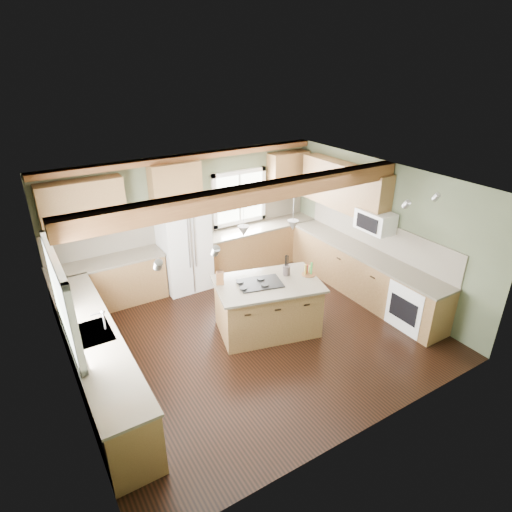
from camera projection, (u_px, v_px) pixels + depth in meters
floor at (253, 333)px, 7.28m from camera, size 5.60×5.60×0.00m
ceiling at (253, 185)px, 6.16m from camera, size 5.60×5.60×0.00m
wall_back at (189, 218)px, 8.64m from camera, size 5.60×0.00×5.60m
wall_left at (63, 317)px, 5.40m from camera, size 0.00×5.00×5.00m
wall_right at (380, 230)px, 8.04m from camera, size 0.00×5.00×5.00m
ceiling_beam at (253, 194)px, 6.20m from camera, size 5.55×0.26×0.26m
soffit_trim at (187, 158)px, 8.03m from camera, size 5.55×0.20×0.10m
backsplash_back at (190, 222)px, 8.67m from camera, size 5.58×0.03×0.58m
backsplash_right at (377, 234)px, 8.11m from camera, size 0.03×3.70×0.58m
base_cab_back_left at (110, 284)px, 7.94m from camera, size 2.02×0.60×0.88m
counter_back_left at (106, 262)px, 7.74m from camera, size 2.06×0.64×0.04m
base_cab_back_right at (259, 246)px, 9.48m from camera, size 2.62×0.60×0.88m
counter_back_right at (259, 227)px, 9.29m from camera, size 2.66×0.64×0.04m
base_cab_left at (98, 361)px, 5.95m from camera, size 0.60×3.70×0.88m
counter_left at (92, 334)px, 5.75m from camera, size 0.64×3.74×0.04m
base_cab_right at (362, 274)px, 8.30m from camera, size 0.60×3.70×0.88m
counter_right at (364, 252)px, 8.11m from camera, size 0.64×3.74×0.04m
upper_cab_back_left at (83, 206)px, 7.29m from camera, size 1.40×0.35×0.90m
upper_cab_over_fridge at (175, 181)px, 8.00m from camera, size 0.96×0.35×0.70m
upper_cab_right at (344, 187)px, 8.37m from camera, size 0.35×2.20×0.90m
upper_cab_back_corner at (288, 173)px, 9.31m from camera, size 0.90×0.35×0.90m
window_left at (60, 298)px, 5.34m from camera, size 0.04×1.60×1.05m
window_back at (239, 197)px, 9.06m from camera, size 1.10×0.04×1.00m
sink at (92, 334)px, 5.75m from camera, size 0.50×0.65×0.03m
faucet at (104, 321)px, 5.77m from camera, size 0.02×0.02×0.28m
dishwasher at (125, 424)px, 4.96m from camera, size 0.60×0.60×0.84m
oven at (415, 305)px, 7.30m from camera, size 0.60×0.72×0.84m
microwave at (375, 221)px, 7.79m from camera, size 0.40×0.70×0.38m
pendant_left at (244, 231)px, 6.48m from camera, size 0.18×0.18×0.16m
pendant_right at (293, 225)px, 6.69m from camera, size 0.18×0.18×0.16m
refrigerator at (184, 246)px, 8.38m from camera, size 0.90×0.74×1.80m
island at (268, 307)px, 7.20m from camera, size 1.80×1.35×0.88m
island_top at (268, 284)px, 7.00m from camera, size 1.93×1.48×0.04m
cooktop at (260, 283)px, 6.96m from camera, size 0.79×0.62×0.02m
knife_block at (220, 278)px, 6.91m from camera, size 0.15×0.14×0.21m
utensil_crock at (286, 270)px, 7.21m from camera, size 0.16×0.16×0.17m
bottle_tray at (309, 269)px, 7.20m from camera, size 0.29×0.29×0.21m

